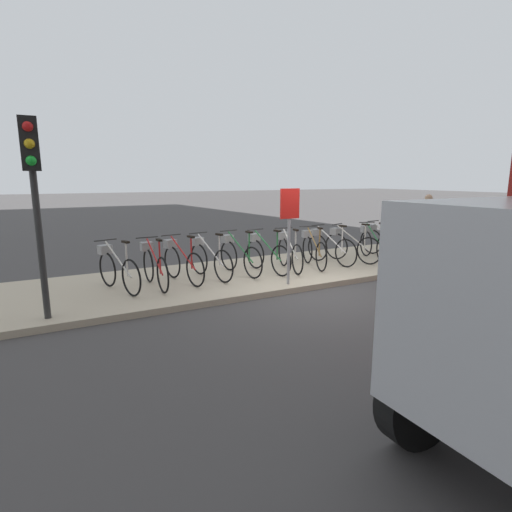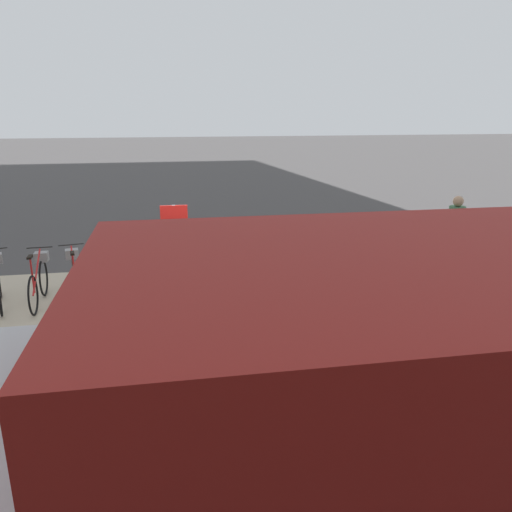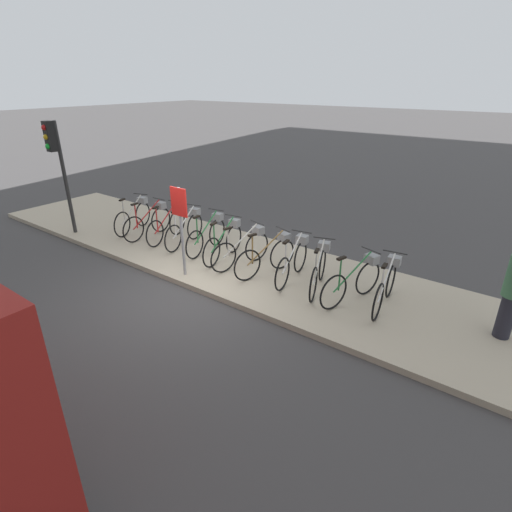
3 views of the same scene
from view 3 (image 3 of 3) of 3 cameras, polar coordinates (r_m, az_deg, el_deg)
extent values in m
plane|color=#423F3F|center=(8.62, -9.37, -4.81)|extent=(120.00, 120.00, 0.00)
cube|color=#B7A88E|center=(9.65, -2.60, -0.83)|extent=(16.51, 3.23, 0.12)
torus|color=black|center=(11.49, -18.56, 4.29)|extent=(0.24, 0.69, 0.71)
torus|color=black|center=(12.23, -15.86, 5.78)|extent=(0.24, 0.69, 0.71)
cylinder|color=beige|center=(11.77, -17.34, 6.37)|extent=(0.32, 0.96, 0.60)
cylinder|color=beige|center=(11.49, -18.37, 6.00)|extent=(0.04, 0.04, 0.64)
cube|color=black|center=(11.40, -18.59, 7.63)|extent=(0.13, 0.21, 0.04)
cylinder|color=#262626|center=(12.06, -16.18, 8.50)|extent=(0.45, 0.16, 0.02)
cube|color=gray|center=(12.16, -15.94, 7.66)|extent=(0.29, 0.26, 0.18)
torus|color=black|center=(11.01, -17.10, 3.64)|extent=(0.07, 0.71, 0.71)
torus|color=black|center=(11.60, -13.43, 5.08)|extent=(0.07, 0.71, 0.71)
cylinder|color=red|center=(11.21, -15.37, 5.75)|extent=(0.07, 0.99, 0.60)
cylinder|color=red|center=(10.99, -16.76, 5.41)|extent=(0.03, 0.03, 0.64)
cube|color=black|center=(10.89, -16.97, 7.10)|extent=(0.08, 0.20, 0.04)
cylinder|color=#262626|center=(11.43, -13.72, 7.93)|extent=(0.46, 0.04, 0.02)
cube|color=gray|center=(11.52, -13.44, 7.05)|extent=(0.25, 0.21, 0.18)
torus|color=black|center=(10.56, -14.24, 3.11)|extent=(0.18, 0.70, 0.71)
torus|color=black|center=(11.28, -11.19, 4.74)|extent=(0.18, 0.70, 0.71)
cylinder|color=red|center=(10.82, -12.80, 5.37)|extent=(0.23, 0.98, 0.60)
cylinder|color=red|center=(10.55, -13.96, 4.97)|extent=(0.04, 0.04, 0.64)
cube|color=black|center=(10.45, -14.14, 6.73)|extent=(0.11, 0.21, 0.04)
cylinder|color=#262626|center=(11.10, -11.43, 7.67)|extent=(0.46, 0.12, 0.02)
cube|color=gray|center=(11.19, -11.20, 6.77)|extent=(0.28, 0.24, 0.18)
torus|color=black|center=(10.12, -11.75, 2.45)|extent=(0.17, 0.70, 0.71)
torus|color=black|center=(10.86, -8.73, 4.18)|extent=(0.17, 0.70, 0.71)
cylinder|color=silver|center=(10.39, -10.30, 4.82)|extent=(0.22, 0.98, 0.60)
cylinder|color=silver|center=(10.11, -11.45, 4.39)|extent=(0.04, 0.04, 0.64)
cube|color=black|center=(10.01, -11.61, 6.22)|extent=(0.11, 0.21, 0.04)
cylinder|color=#262626|center=(10.68, -8.93, 7.22)|extent=(0.46, 0.11, 0.02)
cube|color=gray|center=(10.78, -8.71, 6.28)|extent=(0.27, 0.24, 0.18)
torus|color=black|center=(9.65, -8.75, 1.61)|extent=(0.14, 0.71, 0.71)
torus|color=black|center=(10.39, -5.58, 3.42)|extent=(0.14, 0.71, 0.71)
cylinder|color=#267238|center=(9.92, -7.19, 4.09)|extent=(0.17, 0.99, 0.60)
cylinder|color=#267238|center=(9.64, -8.40, 3.64)|extent=(0.04, 0.04, 0.64)
cube|color=black|center=(9.53, -8.52, 5.55)|extent=(0.10, 0.21, 0.04)
cylinder|color=#262626|center=(10.20, -5.71, 6.59)|extent=(0.46, 0.09, 0.02)
cube|color=gray|center=(10.30, -5.51, 5.61)|extent=(0.27, 0.23, 0.18)
torus|color=black|center=(9.16, -6.37, 0.48)|extent=(0.13, 0.71, 0.71)
torus|color=black|center=(9.91, -3.19, 2.46)|extent=(0.13, 0.71, 0.71)
cylinder|color=#267238|center=(9.42, -4.78, 3.12)|extent=(0.17, 0.99, 0.60)
cylinder|color=#267238|center=(9.14, -5.98, 2.62)|extent=(0.04, 0.04, 0.64)
cube|color=black|center=(9.02, -6.08, 4.63)|extent=(0.10, 0.21, 0.04)
cylinder|color=#262626|center=(9.71, -3.27, 5.77)|extent=(0.46, 0.09, 0.02)
cube|color=gray|center=(9.81, -3.09, 4.75)|extent=(0.27, 0.23, 0.18)
torus|color=black|center=(8.87, -4.66, -0.25)|extent=(0.19, 0.70, 0.71)
torus|color=black|center=(9.43, 0.12, 1.34)|extent=(0.19, 0.70, 0.71)
cylinder|color=beige|center=(9.03, -2.23, 2.24)|extent=(0.25, 0.97, 0.60)
cylinder|color=beige|center=(8.82, -4.02, 1.88)|extent=(0.04, 0.04, 0.64)
cube|color=black|center=(8.70, -4.09, 3.96)|extent=(0.11, 0.21, 0.04)
cylinder|color=#262626|center=(9.21, 0.12, 4.80)|extent=(0.45, 0.13, 0.02)
cube|color=gray|center=(9.31, 0.35, 3.71)|extent=(0.28, 0.25, 0.18)
torus|color=black|center=(8.48, -1.23, -1.35)|extent=(0.23, 0.69, 0.71)
torus|color=black|center=(9.04, 3.75, 0.26)|extent=(0.23, 0.69, 0.71)
cylinder|color=olive|center=(8.64, 1.36, 1.21)|extent=(0.30, 0.96, 0.60)
cylinder|color=olive|center=(8.42, -0.51, 0.85)|extent=(0.04, 0.04, 0.64)
cube|color=black|center=(8.30, -0.52, 3.01)|extent=(0.12, 0.21, 0.04)
cylinder|color=#262626|center=(8.82, 3.86, 3.85)|extent=(0.45, 0.15, 0.02)
cube|color=gray|center=(8.92, 4.06, 2.72)|extent=(0.29, 0.26, 0.18)
torus|color=black|center=(8.12, 3.77, -2.60)|extent=(0.14, 0.71, 0.71)
torus|color=black|center=(8.94, 6.36, -0.12)|extent=(0.14, 0.71, 0.71)
cylinder|color=silver|center=(8.41, 5.20, 0.46)|extent=(0.18, 0.99, 0.60)
cylinder|color=silver|center=(8.10, 4.23, -0.20)|extent=(0.04, 0.04, 0.64)
cube|color=black|center=(7.97, 4.30, 2.03)|extent=(0.10, 0.21, 0.04)
cylinder|color=#262626|center=(8.71, 6.54, 3.50)|extent=(0.46, 0.09, 0.02)
cube|color=gray|center=(8.83, 6.60, 2.39)|extent=(0.27, 0.23, 0.18)
torus|color=black|center=(7.78, 8.19, -4.09)|extent=(0.25, 0.69, 0.71)
torus|color=black|center=(8.64, 9.46, -1.20)|extent=(0.25, 0.69, 0.71)
cylinder|color=beige|center=(8.08, 8.99, -0.75)|extent=(0.33, 0.96, 0.60)
cylinder|color=beige|center=(7.75, 8.52, -1.56)|extent=(0.04, 0.04, 0.64)
cube|color=black|center=(7.61, 8.67, 0.75)|extent=(0.13, 0.21, 0.04)
cylinder|color=#262626|center=(8.41, 9.74, 2.52)|extent=(0.45, 0.16, 0.02)
cube|color=gray|center=(8.53, 9.70, 1.40)|extent=(0.29, 0.26, 0.18)
torus|color=black|center=(7.58, 11.00, -5.11)|extent=(0.24, 0.69, 0.71)
torus|color=black|center=(8.25, 15.66, -3.06)|extent=(0.24, 0.69, 0.71)
cylinder|color=#267238|center=(7.78, 13.63, -2.18)|extent=(0.32, 0.96, 0.60)
cylinder|color=#267238|center=(7.52, 11.90, -2.67)|extent=(0.04, 0.04, 0.64)
cube|color=black|center=(7.38, 12.12, -0.31)|extent=(0.13, 0.21, 0.04)
cylinder|color=#262626|center=(8.01, 16.14, 0.79)|extent=(0.45, 0.16, 0.02)
cube|color=gray|center=(8.12, 16.20, -0.42)|extent=(0.29, 0.26, 0.18)
torus|color=black|center=(7.45, 17.01, -6.33)|extent=(0.11, 0.71, 0.71)
torus|color=black|center=(8.30, 18.71, -3.31)|extent=(0.11, 0.71, 0.71)
cylinder|color=silver|center=(7.74, 18.17, -2.87)|extent=(0.14, 0.99, 0.60)
cylinder|color=silver|center=(7.42, 17.56, -3.72)|extent=(0.04, 0.04, 0.64)
cube|color=black|center=(7.27, 17.89, -1.35)|extent=(0.09, 0.21, 0.04)
cylinder|color=#262626|center=(8.06, 19.26, 0.51)|extent=(0.46, 0.07, 0.02)
cube|color=gray|center=(8.18, 19.15, -0.65)|extent=(0.26, 0.22, 0.18)
cylinder|color=#23232D|center=(7.85, 32.13, -7.32)|extent=(0.26, 0.26, 0.78)
cylinder|color=#2D2D2D|center=(12.07, -25.59, 9.85)|extent=(0.10, 0.10, 3.02)
cube|color=black|center=(11.81, -27.36, 14.94)|extent=(0.24, 0.20, 0.75)
sphere|color=red|center=(11.74, -28.01, 15.90)|extent=(0.14, 0.14, 0.14)
sphere|color=gold|center=(11.77, -27.79, 14.80)|extent=(0.14, 0.14, 0.14)
sphere|color=green|center=(11.79, -27.57, 13.71)|extent=(0.14, 0.14, 0.14)
cylinder|color=#99999E|center=(8.65, -10.54, 3.27)|extent=(0.06, 0.06, 1.97)
cube|color=red|center=(8.42, -10.99, 7.59)|extent=(0.44, 0.03, 0.60)
camera|label=1|loc=(10.61, -59.46, 2.26)|focal=28.00mm
camera|label=2|loc=(6.61, -76.15, 1.25)|focal=35.00mm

